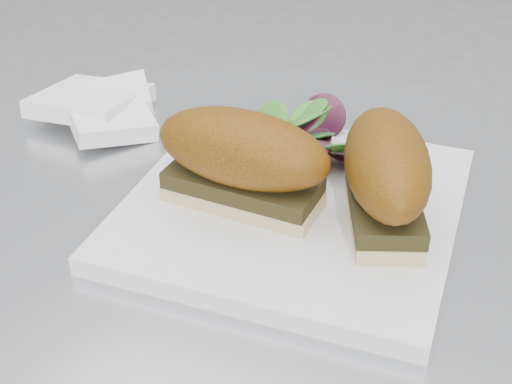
# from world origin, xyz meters

# --- Properties ---
(plate) EXTENTS (0.29, 0.29, 0.02)m
(plate) POSITION_xyz_m (0.03, 0.06, 0.74)
(plate) COLOR white
(plate) RESTS_ON table
(sandwich_left) EXTENTS (0.15, 0.07, 0.08)m
(sandwich_left) POSITION_xyz_m (-0.01, 0.04, 0.79)
(sandwich_left) COLOR beige
(sandwich_left) RESTS_ON plate
(sandwich_right) EXTENTS (0.12, 0.15, 0.08)m
(sandwich_right) POSITION_xyz_m (0.10, 0.07, 0.79)
(sandwich_right) COLOR beige
(sandwich_right) RESTS_ON plate
(salad) EXTENTS (0.11, 0.11, 0.05)m
(salad) POSITION_xyz_m (0.01, 0.14, 0.77)
(salad) COLOR #418C2D
(salad) RESTS_ON plate
(napkin) EXTENTS (0.15, 0.15, 0.02)m
(napkin) POSITION_xyz_m (-0.21, 0.12, 0.74)
(napkin) COLOR white
(napkin) RESTS_ON table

